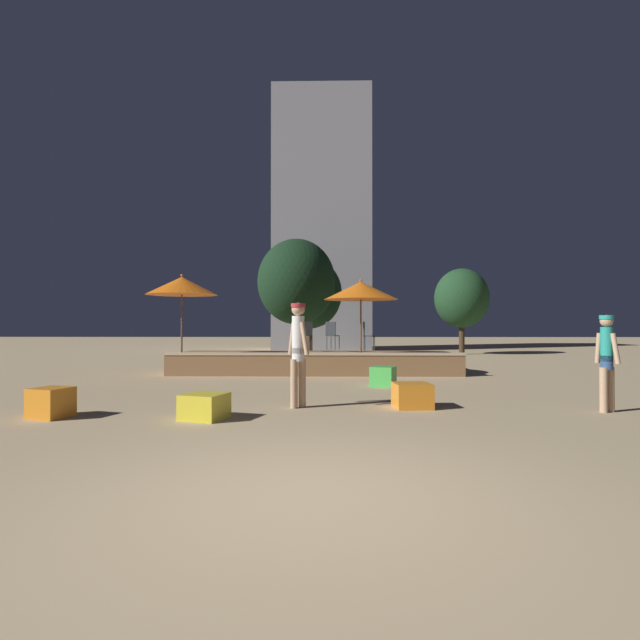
{
  "coord_description": "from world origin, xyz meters",
  "views": [
    {
      "loc": [
        0.19,
        -4.27,
        1.47
      ],
      "look_at": [
        0.0,
        6.13,
        1.58
      ],
      "focal_mm": 28.0,
      "sensor_mm": 36.0,
      "label": 1
    }
  ],
  "objects_px": {
    "cube_seat_0": "(412,395)",
    "bistro_chair_0": "(307,333)",
    "cube_seat_2": "(205,406)",
    "bistro_chair_2": "(332,333)",
    "patio_umbrella_0": "(182,286)",
    "cube_seat_1": "(51,403)",
    "cube_seat_3": "(383,376)",
    "background_tree_1": "(462,298)",
    "patio_umbrella_1": "(361,291)",
    "frisbee_disc": "(198,415)",
    "person_0": "(607,358)",
    "background_tree_2": "(310,293)",
    "bistro_chair_1": "(366,333)",
    "background_tree_0": "(296,282)",
    "person_1": "(298,347)"
  },
  "relations": [
    {
      "from": "cube_seat_0",
      "to": "bistro_chair_0",
      "type": "relative_size",
      "value": 0.76
    },
    {
      "from": "cube_seat_2",
      "to": "bistro_chair_2",
      "type": "relative_size",
      "value": 0.85
    },
    {
      "from": "patio_umbrella_0",
      "to": "cube_seat_1",
      "type": "relative_size",
      "value": 4.52
    },
    {
      "from": "cube_seat_3",
      "to": "background_tree_1",
      "type": "relative_size",
      "value": 0.16
    },
    {
      "from": "patio_umbrella_1",
      "to": "frisbee_disc",
      "type": "relative_size",
      "value": 10.96
    },
    {
      "from": "person_0",
      "to": "bistro_chair_0",
      "type": "height_order",
      "value": "person_0"
    },
    {
      "from": "patio_umbrella_0",
      "to": "bistro_chair_2",
      "type": "height_order",
      "value": "patio_umbrella_0"
    },
    {
      "from": "patio_umbrella_0",
      "to": "background_tree_2",
      "type": "xyz_separation_m",
      "value": [
        3.37,
        9.9,
        0.42
      ]
    },
    {
      "from": "bistro_chair_1",
      "to": "background_tree_0",
      "type": "height_order",
      "value": "background_tree_0"
    },
    {
      "from": "person_1",
      "to": "background_tree_2",
      "type": "relative_size",
      "value": 0.39
    },
    {
      "from": "patio_umbrella_0",
      "to": "bistro_chair_1",
      "type": "bearing_deg",
      "value": 11.21
    },
    {
      "from": "patio_umbrella_1",
      "to": "bistro_chair_0",
      "type": "bearing_deg",
      "value": 134.92
    },
    {
      "from": "patio_umbrella_1",
      "to": "cube_seat_1",
      "type": "height_order",
      "value": "patio_umbrella_1"
    },
    {
      "from": "patio_umbrella_0",
      "to": "patio_umbrella_1",
      "type": "distance_m",
      "value": 5.27
    },
    {
      "from": "cube_seat_1",
      "to": "background_tree_1",
      "type": "bearing_deg",
      "value": 57.67
    },
    {
      "from": "cube_seat_1",
      "to": "patio_umbrella_1",
      "type": "bearing_deg",
      "value": 51.66
    },
    {
      "from": "bistro_chair_2",
      "to": "frisbee_disc",
      "type": "distance_m",
      "value": 8.45
    },
    {
      "from": "patio_umbrella_1",
      "to": "cube_seat_0",
      "type": "xyz_separation_m",
      "value": [
        0.55,
        -5.73,
        -2.27
      ]
    },
    {
      "from": "patio_umbrella_0",
      "to": "cube_seat_3",
      "type": "distance_m",
      "value": 6.6
    },
    {
      "from": "cube_seat_2",
      "to": "background_tree_2",
      "type": "xyz_separation_m",
      "value": [
        1.0,
        16.65,
        2.85
      ]
    },
    {
      "from": "bistro_chair_1",
      "to": "background_tree_2",
      "type": "xyz_separation_m",
      "value": [
        -2.12,
        8.81,
        1.82
      ]
    },
    {
      "from": "patio_umbrella_1",
      "to": "cube_seat_3",
      "type": "xyz_separation_m",
      "value": [
        0.37,
        -2.6,
        -2.25
      ]
    },
    {
      "from": "background_tree_1",
      "to": "bistro_chair_0",
      "type": "bearing_deg",
      "value": -129.08
    },
    {
      "from": "cube_seat_3",
      "to": "bistro_chair_2",
      "type": "relative_size",
      "value": 0.77
    },
    {
      "from": "cube_seat_2",
      "to": "background_tree_1",
      "type": "height_order",
      "value": "background_tree_1"
    },
    {
      "from": "bistro_chair_2",
      "to": "frisbee_disc",
      "type": "relative_size",
      "value": 3.48
    },
    {
      "from": "bistro_chair_0",
      "to": "background_tree_0",
      "type": "distance_m",
      "value": 4.43
    },
    {
      "from": "cube_seat_2",
      "to": "cube_seat_0",
      "type": "bearing_deg",
      "value": 18.34
    },
    {
      "from": "person_0",
      "to": "background_tree_0",
      "type": "relative_size",
      "value": 0.33
    },
    {
      "from": "cube_seat_1",
      "to": "person_0",
      "type": "distance_m",
      "value": 9.2
    },
    {
      "from": "patio_umbrella_0",
      "to": "bistro_chair_1",
      "type": "relative_size",
      "value": 3.31
    },
    {
      "from": "cube_seat_1",
      "to": "frisbee_disc",
      "type": "xyz_separation_m",
      "value": [
        2.32,
        0.15,
        -0.22
      ]
    },
    {
      "from": "patio_umbrella_1",
      "to": "bistro_chair_2",
      "type": "distance_m",
      "value": 2.08
    },
    {
      "from": "person_0",
      "to": "patio_umbrella_1",
      "type": "bearing_deg",
      "value": -81.69
    },
    {
      "from": "cube_seat_3",
      "to": "background_tree_0",
      "type": "distance_m",
      "value": 9.1
    },
    {
      "from": "patio_umbrella_0",
      "to": "person_0",
      "type": "height_order",
      "value": "patio_umbrella_0"
    },
    {
      "from": "cube_seat_1",
      "to": "background_tree_0",
      "type": "xyz_separation_m",
      "value": [
        3.1,
        12.36,
        3.01
      ]
    },
    {
      "from": "patio_umbrella_1",
      "to": "cube_seat_0",
      "type": "relative_size",
      "value": 4.13
    },
    {
      "from": "cube_seat_3",
      "to": "bistro_chair_0",
      "type": "relative_size",
      "value": 0.77
    },
    {
      "from": "cube_seat_2",
      "to": "person_0",
      "type": "relative_size",
      "value": 0.47
    },
    {
      "from": "cube_seat_3",
      "to": "person_1",
      "type": "xyz_separation_m",
      "value": [
        -1.86,
        -3.16,
        0.85
      ]
    },
    {
      "from": "cube_seat_0",
      "to": "bistro_chair_1",
      "type": "relative_size",
      "value": 0.76
    },
    {
      "from": "cube_seat_1",
      "to": "background_tree_0",
      "type": "distance_m",
      "value": 13.1
    },
    {
      "from": "bistro_chair_1",
      "to": "frisbee_disc",
      "type": "relative_size",
      "value": 3.48
    },
    {
      "from": "person_1",
      "to": "bistro_chair_1",
      "type": "distance_m",
      "value": 6.94
    },
    {
      "from": "patio_umbrella_1",
      "to": "person_1",
      "type": "bearing_deg",
      "value": -104.48
    },
    {
      "from": "person_0",
      "to": "bistro_chair_0",
      "type": "xyz_separation_m",
      "value": [
        -5.45,
        7.8,
        0.32
      ]
    },
    {
      "from": "person_0",
      "to": "background_tree_2",
      "type": "xyz_separation_m",
      "value": [
        -5.67,
        15.9,
        2.14
      ]
    },
    {
      "from": "cube_seat_0",
      "to": "cube_seat_3",
      "type": "height_order",
      "value": "cube_seat_3"
    },
    {
      "from": "cube_seat_0",
      "to": "frisbee_disc",
      "type": "bearing_deg",
      "value": -165.8
    }
  ]
}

